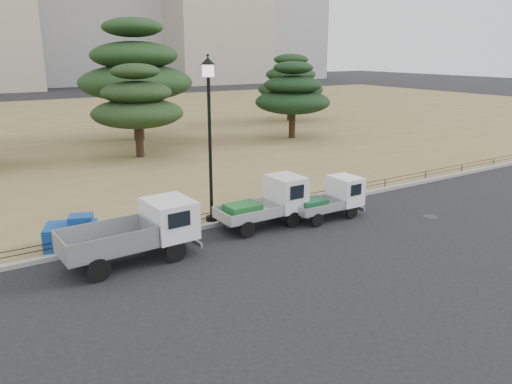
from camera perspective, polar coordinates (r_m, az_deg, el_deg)
ground at (r=18.28m, az=3.40°, el=-5.38°), size 220.00×220.00×0.00m
lawn at (r=45.93m, az=-19.77°, el=6.81°), size 120.00×56.00×0.15m
curb at (r=20.28m, az=-0.92°, el=-2.92°), size 120.00×0.25×0.16m
truck_large at (r=16.53m, az=-13.40°, el=-4.31°), size 4.35×1.89×1.87m
truck_kei_front at (r=19.34m, az=1.38°, el=-1.23°), size 3.54×1.56×1.87m
truck_kei_rear at (r=20.54m, az=8.57°, el=-0.73°), size 3.08×1.34×1.61m
street_lamp at (r=18.85m, az=-5.37°, el=8.96°), size 0.56×0.56×6.24m
pipe_fence at (r=20.29m, az=-1.14°, el=-1.85°), size 38.00×0.04×0.40m
tarp_pile at (r=18.18m, az=-20.26°, el=-4.52°), size 1.98×1.73×1.10m
manhole at (r=21.81m, az=19.29°, el=-2.68°), size 0.60×0.60×0.01m
pine_center_left at (r=31.81m, az=-13.43°, el=9.78°), size 5.62×5.62×5.71m
pine_center_right at (r=38.24m, az=-13.64°, el=13.36°), size 8.21×8.21×8.71m
pine_east_near at (r=38.01m, az=4.22°, el=11.08°), size 5.64×5.64×5.69m
pine_east_far at (r=47.71m, az=3.97°, el=12.38°), size 6.10×6.10×6.13m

